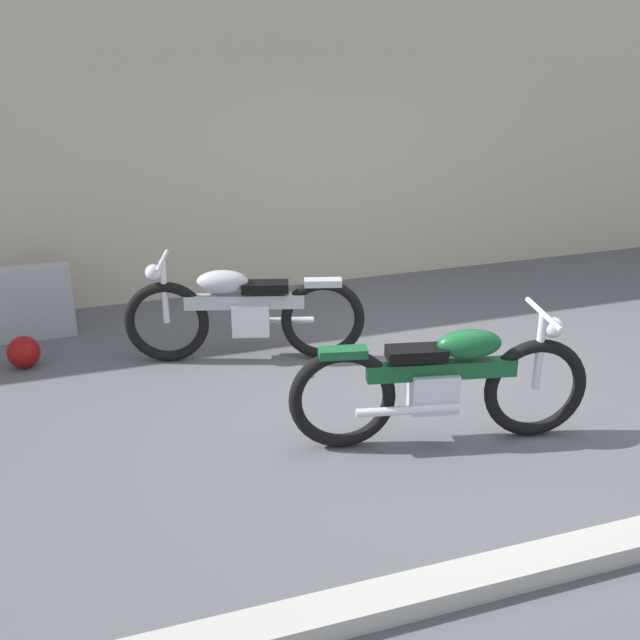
# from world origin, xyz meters

# --- Properties ---
(ground_plane) EXTENTS (40.00, 40.00, 0.00)m
(ground_plane) POSITION_xyz_m (0.00, 0.00, 0.00)
(ground_plane) COLOR #56565B
(building_wall) EXTENTS (18.00, 0.30, 3.39)m
(building_wall) POSITION_xyz_m (0.00, 3.35, 1.70)
(building_wall) COLOR beige
(building_wall) RESTS_ON ground_plane
(curb_strip) EXTENTS (18.00, 0.24, 0.12)m
(curb_strip) POSITION_xyz_m (0.00, -1.96, 0.06)
(curb_strip) COLOR #B7B2A8
(curb_strip) RESTS_ON ground_plane
(stone_marker) EXTENTS (0.72, 0.21, 0.70)m
(stone_marker) POSITION_xyz_m (-2.88, 2.53, 0.35)
(stone_marker) COLOR #9E9EA3
(stone_marker) RESTS_ON ground_plane
(helmet) EXTENTS (0.28, 0.28, 0.28)m
(helmet) POSITION_xyz_m (-2.99, 1.84, 0.14)
(helmet) COLOR maroon
(helmet) RESTS_ON ground_plane
(motorcycle_silver) EXTENTS (2.07, 0.82, 0.95)m
(motorcycle_silver) POSITION_xyz_m (-1.12, 1.37, 0.46)
(motorcycle_silver) COLOR black
(motorcycle_silver) RESTS_ON ground_plane
(motorcycle_green) EXTENTS (2.14, 0.72, 0.97)m
(motorcycle_green) POSITION_xyz_m (-0.11, -0.48, 0.47)
(motorcycle_green) COLOR black
(motorcycle_green) RESTS_ON ground_plane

